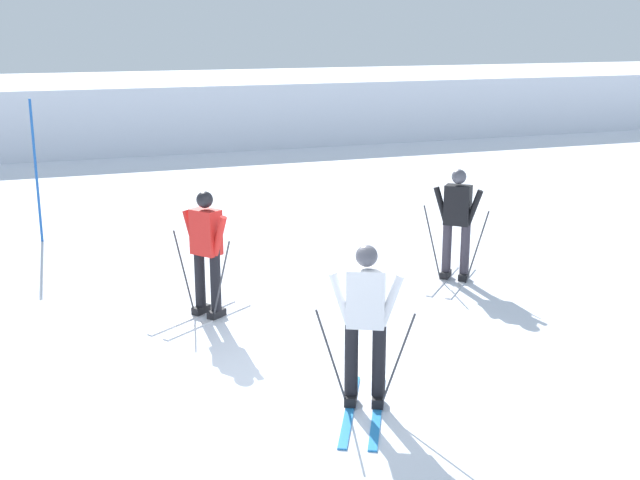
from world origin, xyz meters
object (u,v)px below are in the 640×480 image
(skier_red, at_px, (206,251))
(skier_white, at_px, (366,322))
(trail_marker_pole, at_px, (36,172))
(skier_black, at_px, (458,219))

(skier_red, distance_m, skier_white, 3.28)
(skier_red, distance_m, trail_marker_pole, 5.26)
(skier_red, bearing_deg, trail_marker_pole, 111.80)
(skier_red, relative_size, trail_marker_pole, 0.67)
(skier_red, bearing_deg, skier_white, -73.57)
(trail_marker_pole, bearing_deg, skier_white, -70.26)
(skier_black, distance_m, trail_marker_pole, 7.43)
(skier_red, xyz_separation_m, trail_marker_pole, (-1.95, 4.88, 0.36))
(skier_red, height_order, skier_white, same)
(trail_marker_pole, bearing_deg, skier_black, -37.76)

